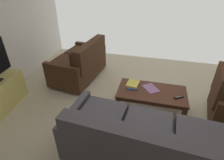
{
  "coord_description": "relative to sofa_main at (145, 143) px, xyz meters",
  "views": [
    {
      "loc": [
        -0.06,
        2.29,
        2.15
      ],
      "look_at": [
        0.52,
        -0.01,
        0.69
      ],
      "focal_mm": 28.91,
      "sensor_mm": 36.0,
      "label": 1
    }
  ],
  "objects": [
    {
      "name": "ground_plane",
      "position": [
        0.09,
        -0.78,
        -0.37
      ],
      "size": [
        5.68,
        5.08,
        0.01
      ],
      "primitive_type": "cube",
      "color": "beige"
    },
    {
      "name": "sofa_main",
      "position": [
        0.0,
        0.0,
        0.0
      ],
      "size": [
        2.09,
        1.0,
        0.83
      ],
      "color": "black",
      "rests_on": "ground"
    },
    {
      "name": "loveseat_near",
      "position": [
        1.58,
        -1.81,
        0.02
      ],
      "size": [
        0.95,
        1.41,
        0.89
      ],
      "color": "black",
      "rests_on": "ground"
    },
    {
      "name": "coffee_table",
      "position": [
        -0.02,
        -1.07,
        -0.02
      ],
      "size": [
        1.14,
        0.6,
        0.4
      ],
      "color": "#4C2819",
      "rests_on": "ground"
    },
    {
      "name": "book_stack",
      "position": [
        0.32,
        -1.16,
        0.06
      ],
      "size": [
        0.23,
        0.31,
        0.05
      ],
      "color": "#385693",
      "rests_on": "coffee_table"
    },
    {
      "name": "tv_remote",
      "position": [
        -0.44,
        -0.98,
        0.05
      ],
      "size": [
        0.16,
        0.12,
        0.02
      ],
      "color": "black",
      "rests_on": "coffee_table"
    },
    {
      "name": "loose_magazine",
      "position": [
        0.0,
        -1.14,
        0.04
      ],
      "size": [
        0.33,
        0.35,
        0.01
      ],
      "primitive_type": "cube",
      "rotation": [
        0.0,
        0.0,
        0.62
      ],
      "color": "#996699",
      "rests_on": "coffee_table"
    }
  ]
}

